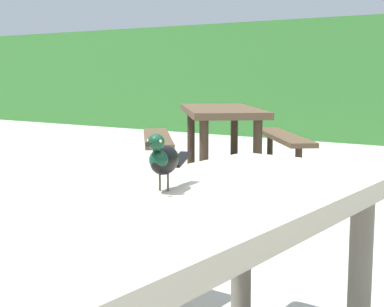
{
  "coord_description": "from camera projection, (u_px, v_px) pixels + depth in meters",
  "views": [
    {
      "loc": [
        0.57,
        -1.39,
        1.1
      ],
      "look_at": [
        -0.51,
        0.18,
        0.84
      ],
      "focal_mm": 54.13,
      "sensor_mm": 36.0,
      "label": 1
    }
  ],
  "objects": [
    {
      "name": "bird_grackle",
      "position": [
        163.0,
        158.0,
        1.79
      ],
      "size": [
        0.1,
        0.28,
        0.18
      ],
      "color": "black",
      "rests_on": "picnic_table_foreground"
    },
    {
      "name": "picnic_table_foreground",
      "position": [
        196.0,
        253.0,
        1.78
      ],
      "size": [
        1.74,
        1.82,
        0.74
      ],
      "color": "#B2A893",
      "rests_on": "ground"
    },
    {
      "name": "picnic_table_mid_left",
      "position": [
        221.0,
        124.0,
        6.34
      ],
      "size": [
        2.38,
        2.39,
        0.74
      ],
      "color": "brown",
      "rests_on": "ground"
    }
  ]
}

